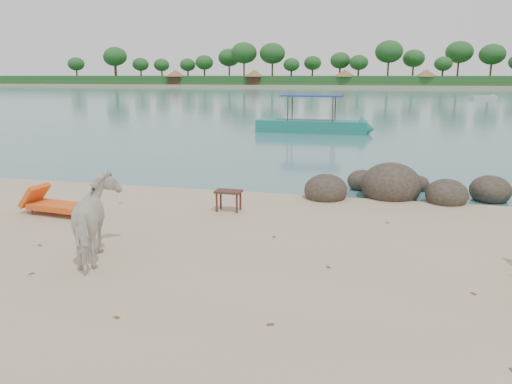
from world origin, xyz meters
TOP-DOWN VIEW (x-y plane):
  - water at (0.00, 90.00)m, footprint 400.00×400.00m
  - far_shore at (0.00, 170.00)m, footprint 420.00×90.00m
  - far_scenery at (0.03, 136.70)m, footprint 420.00×18.00m
  - boulders at (3.11, 6.51)m, footprint 6.35×2.89m
  - cow at (-2.39, 0.26)m, footprint 1.48×1.92m
  - side_table at (-1.09, 3.90)m, footprint 0.63×0.41m
  - lounge_chair at (-4.83, 2.64)m, footprint 1.99×0.90m
  - boat_near at (-1.55, 22.09)m, footprint 7.23×1.72m
  - boat_far at (16.34, 69.76)m, footprint 4.54×3.75m
  - dead_leaves at (-0.71, 0.04)m, footprint 8.29×7.41m

SIDE VIEW (x-z plane):
  - water at x=0.00m, z-range 0.00..0.00m
  - far_shore at x=0.00m, z-range -0.70..0.70m
  - dead_leaves at x=-0.71m, z-range 0.00..0.00m
  - boulders at x=3.11m, z-range -0.38..0.83m
  - side_table at x=-1.09m, z-range 0.00..0.50m
  - boat_far at x=16.34m, z-range 0.00..0.56m
  - lounge_chair at x=-4.83m, z-range 0.00..0.58m
  - cow at x=-2.39m, z-range 0.00..1.48m
  - boat_near at x=-1.55m, z-range 0.00..3.50m
  - far_scenery at x=0.03m, z-range -1.61..7.89m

